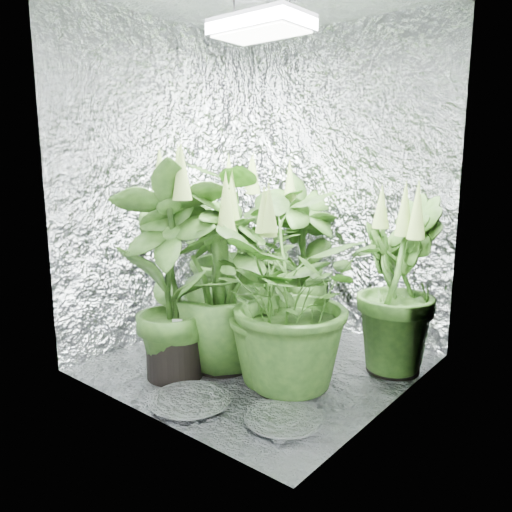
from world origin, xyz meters
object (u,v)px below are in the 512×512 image
object	(u,v)px
plant_b	(302,253)
circulation_fan	(389,334)
grow_lamp	(261,26)
plant_a	(246,249)
plant_e	(282,295)
plant_c	(397,288)
plant_f	(172,272)
plant_d	(222,282)

from	to	relation	value
plant_b	circulation_fan	size ratio (longest dim) A/B	2.80
grow_lamp	plant_a	size ratio (longest dim) A/B	0.42
grow_lamp	plant_b	xyz separation A→B (m)	(-0.15, 0.64, -1.30)
plant_a	plant_e	xyz separation A→B (m)	(0.68, -0.53, -0.07)
grow_lamp	plant_e	world-z (taller)	grow_lamp
plant_c	plant_f	distance (m)	1.21
plant_a	plant_e	world-z (taller)	plant_a
plant_a	plant_f	size ratio (longest dim) A/B	0.97
plant_c	plant_e	xyz separation A→B (m)	(-0.34, -0.58, 0.03)
plant_d	circulation_fan	bearing A→B (deg)	43.12
plant_c	grow_lamp	bearing A→B (deg)	-149.05
plant_a	circulation_fan	world-z (taller)	plant_a
plant_d	plant_e	size ratio (longest dim) A/B	1.04
grow_lamp	plant_c	xyz separation A→B (m)	(0.64, 0.38, -1.35)
grow_lamp	plant_e	distance (m)	1.37
grow_lamp	plant_c	size ratio (longest dim) A/B	0.48
plant_a	plant_c	world-z (taller)	plant_a
plant_c	plant_a	bearing A→B (deg)	-176.96
grow_lamp	plant_d	bearing A→B (deg)	-123.03
plant_a	plant_d	xyz separation A→B (m)	(0.27, -0.51, -0.08)
circulation_fan	grow_lamp	bearing A→B (deg)	-145.22
grow_lamp	plant_f	world-z (taller)	grow_lamp
plant_d	circulation_fan	size ratio (longest dim) A/B	2.69
plant_f	grow_lamp	bearing A→B (deg)	60.47
circulation_fan	plant_f	bearing A→B (deg)	-136.61
grow_lamp	plant_f	xyz separation A→B (m)	(-0.25, -0.43, -1.25)
plant_a	plant_f	world-z (taller)	plant_f
plant_b	plant_d	size ratio (longest dim) A/B	1.04
plant_c	plant_d	distance (m)	0.95
plant_a	plant_b	world-z (taller)	plant_a
plant_f	circulation_fan	bearing A→B (deg)	47.62
plant_f	circulation_fan	xyz separation A→B (m)	(0.82, 0.90, -0.41)
plant_d	plant_e	bearing A→B (deg)	-1.84
plant_d	circulation_fan	world-z (taller)	plant_d
grow_lamp	plant_a	world-z (taller)	grow_lamp
plant_b	plant_f	size ratio (longest dim) A/B	0.92
plant_e	plant_b	bearing A→B (deg)	118.24
plant_d	plant_a	bearing A→B (deg)	117.38
plant_c	circulation_fan	size ratio (longest dim) A/B	2.57
plant_c	plant_f	xyz separation A→B (m)	(-0.89, -0.82, 0.10)
plant_f	plant_e	bearing A→B (deg)	23.28
plant_f	circulation_fan	size ratio (longest dim) A/B	3.06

